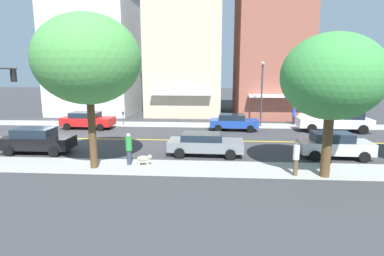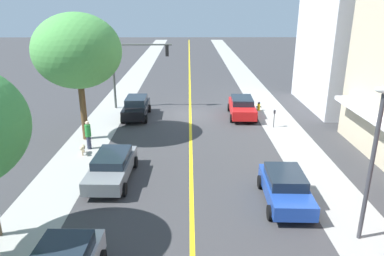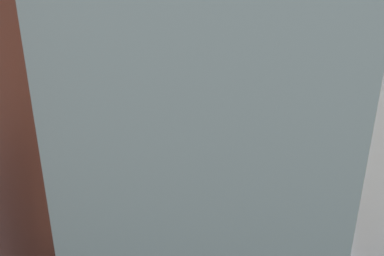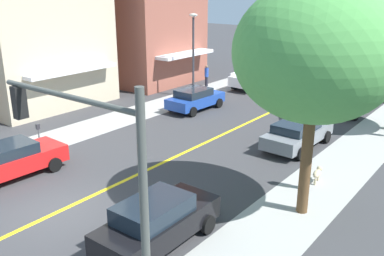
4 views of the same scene
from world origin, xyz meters
name	(u,v)px [view 4 (image 4 of 4)]	position (x,y,z in m)	size (l,w,h in m)	color
ground_plane	(61,211)	(0.00, 0.00, 0.00)	(140.00, 140.00, 0.00)	#38383A
road_centerline_stripe	(61,211)	(0.00, 0.00, 0.00)	(0.20, 126.00, 0.00)	yellow
street_tree_right_corner	(316,53)	(7.05, 5.41, 5.83)	(5.50, 5.50, 8.18)	brown
parking_meter	(39,133)	(-6.12, 3.20, 0.87)	(0.12, 0.18, 1.32)	#4C4C51
traffic_light_mast	(94,161)	(4.88, -2.13, 3.97)	(5.07, 0.32, 5.99)	#474C47
street_lamp	(193,46)	(-6.51, 16.44, 3.76)	(0.70, 0.36, 6.03)	#38383D
red_sedan_left_curb	(9,160)	(-4.15, 0.44, 0.80)	(2.23, 4.72, 1.52)	red
maroon_sedan_right_curb	(383,82)	(4.27, 26.37, 0.83)	(2.09, 4.61, 1.59)	maroon
black_sedan_right_curb	(157,221)	(4.29, 0.60, 0.84)	(2.00, 4.42, 1.62)	black
silver_sedan_right_curb	(350,101)	(4.09, 19.31, 0.82)	(2.12, 4.26, 1.56)	#B7BABF
blue_sedan_left_curb	(195,99)	(-4.26, 13.73, 0.76)	(2.15, 4.25, 1.44)	#1E429E
grey_sedan_right_curb	(297,133)	(4.07, 11.43, 0.75)	(2.17, 4.72, 1.40)	slate
white_pickup_truck	(260,75)	(-4.31, 22.60, 0.90)	(2.40, 6.16, 1.78)	silver
pedestrian_blue_shirt	(207,75)	(-7.78, 19.86, 0.93)	(0.32, 0.32, 1.74)	black
pedestrian_green_shirt	(306,167)	(6.37, 7.20, 0.97)	(0.36, 0.36, 1.82)	#33384C
small_dog	(317,173)	(6.53, 8.10, 0.41)	(0.39, 0.84, 0.63)	#C6B28C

